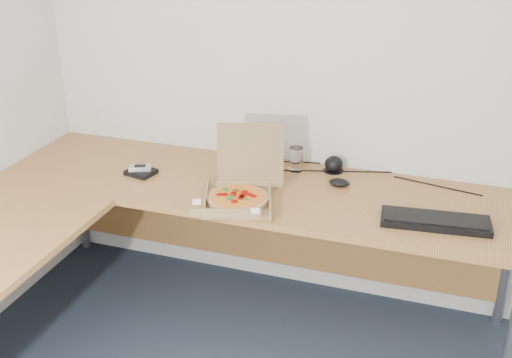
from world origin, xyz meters
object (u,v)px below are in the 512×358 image
(wallet, at_px, (141,172))
(drinking_glass, at_px, (296,159))
(pizza_box, at_px, (239,194))
(desk, at_px, (152,220))
(keyboard, at_px, (435,221))

(wallet, bearing_deg, drinking_glass, 34.34)
(pizza_box, height_order, drinking_glass, pizza_box)
(desk, bearing_deg, keyboard, 14.35)
(pizza_box, distance_m, wallet, 0.58)
(desk, distance_m, keyboard, 1.21)
(wallet, bearing_deg, desk, -44.03)
(desk, bearing_deg, wallet, 123.62)
(desk, relative_size, wallet, 18.87)
(desk, distance_m, pizza_box, 0.40)
(pizza_box, xyz_separation_m, wallet, (-0.56, 0.13, -0.03))
(keyboard, bearing_deg, desk, -171.47)
(desk, distance_m, wallet, 0.44)
(pizza_box, relative_size, drinking_glass, 2.95)
(desk, xyz_separation_m, drinking_glass, (0.47, 0.66, 0.09))
(desk, relative_size, pizza_box, 6.99)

